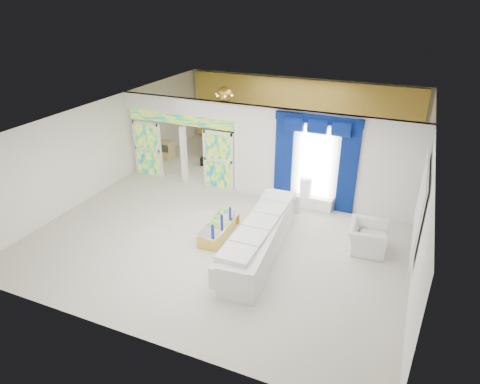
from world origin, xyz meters
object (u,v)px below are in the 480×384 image
at_px(armchair, 368,237).
at_px(grand_piano, 228,142).
at_px(white_sofa, 261,238).
at_px(console_table, 314,202).
at_px(coffee_table, 219,229).

xyz_separation_m(armchair, grand_piano, (-6.42, 5.30, 0.10)).
relative_size(white_sofa, console_table, 3.63).
relative_size(coffee_table, grand_piano, 0.92).
bearing_deg(armchair, coffee_table, 100.27).
bearing_deg(coffee_table, grand_piano, 112.26).
relative_size(coffee_table, armchair, 1.52).
bearing_deg(console_table, white_sofa, -102.79).
xyz_separation_m(white_sofa, armchair, (2.53, 1.20, -0.05)).
bearing_deg(white_sofa, armchair, 20.98).
height_order(white_sofa, grand_piano, grand_piano).
bearing_deg(grand_piano, armchair, -56.10).
distance_m(coffee_table, armchair, 3.99).
height_order(white_sofa, armchair, white_sofa).
bearing_deg(grand_piano, console_table, -54.32).
height_order(console_table, armchair, armchair).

